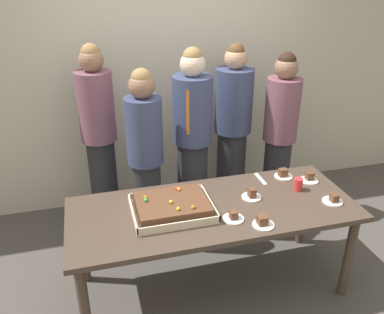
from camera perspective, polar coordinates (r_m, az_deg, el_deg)
The scene contains 17 objects.
ground_plane at distance 3.43m, azimuth 2.75°, elevation -17.69°, with size 12.00×12.00×0.00m, color #4C4742.
interior_back_panel at distance 4.13m, azimuth -3.75°, elevation 13.68°, with size 8.00×0.12×3.00m, color beige.
party_table at distance 3.01m, azimuth 3.02°, elevation -8.38°, with size 2.09×0.84×0.75m.
sheet_cake at distance 2.89m, azimuth -2.83°, elevation -6.98°, with size 0.57×0.46×0.12m.
plated_slice_near_left at distance 2.83m, azimuth 5.86°, elevation -8.45°, with size 0.15×0.15×0.06m.
plated_slice_near_right at distance 3.43m, azimuth 12.74°, elevation -2.40°, with size 0.15×0.15×0.07m.
plated_slice_far_left at distance 2.80m, azimuth 9.94°, elevation -9.04°, with size 0.15×0.15×0.07m.
plated_slice_far_right at distance 3.09m, azimuth 8.42°, elevation -5.32°, with size 0.15×0.15×0.08m.
plated_slice_center_front at distance 3.43m, azimuth 16.22°, elevation -2.90°, with size 0.15×0.15×0.07m.
plated_slice_center_back at distance 3.18m, azimuth 19.30°, elevation -5.73°, with size 0.15×0.15×0.07m.
drink_cup_nearest at distance 3.25m, azimuth 14.74°, elevation -3.74°, with size 0.07×0.07×0.10m, color red.
cake_server_utensil at distance 3.36m, azimuth 9.66°, elevation -3.09°, with size 0.03×0.20×0.01m, color silver.
person_serving_front at distance 3.63m, azimuth 0.07°, elevation 2.20°, with size 0.35×0.35×1.74m.
person_green_shirt_behind at distance 3.79m, azimuth -12.96°, elevation 2.89°, with size 0.32×0.32×1.76m.
person_striped_tie_right at distance 4.01m, azimuth 12.28°, elevation 3.25°, with size 0.32×0.32×1.65m.
person_far_right_suit at distance 4.00m, azimuth 5.73°, elevation 3.96°, with size 0.36×0.36×1.71m.
person_left_edge_reaching at distance 3.46m, azimuth -6.57°, elevation -0.06°, with size 0.31×0.31×1.63m.
Camera 1 is at (-0.80, -2.37, 2.34)m, focal length 37.79 mm.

